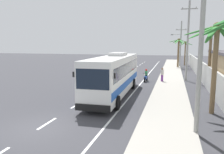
{
  "coord_description": "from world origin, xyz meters",
  "views": [
    {
      "loc": [
        7.04,
        -10.2,
        4.68
      ],
      "look_at": [
        1.79,
        8.67,
        1.7
      ],
      "focal_mm": 35.44,
      "sensor_mm": 36.0,
      "label": 1
    }
  ],
  "objects_px": {
    "palm_second": "(216,49)",
    "palm_fourth": "(185,47)",
    "utility_pole_nearest": "(201,46)",
    "utility_pole_far": "(180,43)",
    "pedestrian_near_kerb": "(162,74)",
    "palm_nearest": "(211,44)",
    "motorcycle_beside_bus": "(146,76)",
    "coach_bus_foreground": "(114,74)",
    "palm_third": "(179,48)",
    "utility_pole_mid": "(188,40)"
  },
  "relations": [
    {
      "from": "motorcycle_beside_bus",
      "to": "palm_third",
      "type": "relative_size",
      "value": 0.35
    },
    {
      "from": "palm_third",
      "to": "palm_nearest",
      "type": "bearing_deg",
      "value": -82.2
    },
    {
      "from": "palm_fourth",
      "to": "coach_bus_foreground",
      "type": "bearing_deg",
      "value": -103.45
    },
    {
      "from": "utility_pole_far",
      "to": "pedestrian_near_kerb",
      "type": "bearing_deg",
      "value": -97.13
    },
    {
      "from": "palm_second",
      "to": "palm_third",
      "type": "xyz_separation_m",
      "value": [
        -1.76,
        28.73,
        -0.44
      ]
    },
    {
      "from": "coach_bus_foreground",
      "to": "palm_nearest",
      "type": "distance_m",
      "value": 10.62
    },
    {
      "from": "palm_fourth",
      "to": "pedestrian_near_kerb",
      "type": "bearing_deg",
      "value": -98.96
    },
    {
      "from": "utility_pole_far",
      "to": "palm_nearest",
      "type": "bearing_deg",
      "value": -83.87
    },
    {
      "from": "utility_pole_nearest",
      "to": "utility_pole_far",
      "type": "distance_m",
      "value": 34.92
    },
    {
      "from": "motorcycle_beside_bus",
      "to": "palm_third",
      "type": "height_order",
      "value": "palm_third"
    },
    {
      "from": "utility_pole_mid",
      "to": "palm_nearest",
      "type": "relative_size",
      "value": 1.53
    },
    {
      "from": "utility_pole_mid",
      "to": "utility_pole_far",
      "type": "xyz_separation_m",
      "value": [
        -0.41,
        17.46,
        -0.32
      ]
    },
    {
      "from": "coach_bus_foreground",
      "to": "palm_fourth",
      "type": "relative_size",
      "value": 2.35
    },
    {
      "from": "palm_third",
      "to": "utility_pole_far",
      "type": "bearing_deg",
      "value": 80.85
    },
    {
      "from": "utility_pole_nearest",
      "to": "palm_second",
      "type": "height_order",
      "value": "utility_pole_nearest"
    },
    {
      "from": "utility_pole_nearest",
      "to": "motorcycle_beside_bus",
      "type": "bearing_deg",
      "value": 106.04
    },
    {
      "from": "palm_second",
      "to": "palm_fourth",
      "type": "height_order",
      "value": "palm_second"
    },
    {
      "from": "palm_second",
      "to": "palm_fourth",
      "type": "relative_size",
      "value": 1.17
    },
    {
      "from": "pedestrian_near_kerb",
      "to": "palm_nearest",
      "type": "distance_m",
      "value": 6.51
    },
    {
      "from": "utility_pole_nearest",
      "to": "utility_pole_mid",
      "type": "bearing_deg",
      "value": 88.86
    },
    {
      "from": "pedestrian_near_kerb",
      "to": "palm_third",
      "type": "distance_m",
      "value": 17.71
    },
    {
      "from": "utility_pole_nearest",
      "to": "palm_third",
      "type": "height_order",
      "value": "utility_pole_nearest"
    },
    {
      "from": "palm_nearest",
      "to": "palm_third",
      "type": "height_order",
      "value": "palm_nearest"
    },
    {
      "from": "utility_pole_mid",
      "to": "utility_pole_nearest",
      "type": "bearing_deg",
      "value": -91.14
    },
    {
      "from": "palm_nearest",
      "to": "palm_third",
      "type": "relative_size",
      "value": 1.13
    },
    {
      "from": "coach_bus_foreground",
      "to": "palm_third",
      "type": "xyz_separation_m",
      "value": [
        5.89,
        25.51,
        1.92
      ]
    },
    {
      "from": "utility_pole_mid",
      "to": "palm_fourth",
      "type": "distance_m",
      "value": 20.72
    },
    {
      "from": "pedestrian_near_kerb",
      "to": "palm_third",
      "type": "bearing_deg",
      "value": -59.98
    },
    {
      "from": "motorcycle_beside_bus",
      "to": "palm_second",
      "type": "xyz_separation_m",
      "value": [
        5.82,
        -11.58,
        3.71
      ]
    },
    {
      "from": "coach_bus_foreground",
      "to": "palm_third",
      "type": "relative_size",
      "value": 2.15
    },
    {
      "from": "coach_bus_foreground",
      "to": "motorcycle_beside_bus",
      "type": "distance_m",
      "value": 8.66
    },
    {
      "from": "palm_fourth",
      "to": "utility_pole_mid",
      "type": "bearing_deg",
      "value": -92.05
    },
    {
      "from": "motorcycle_beside_bus",
      "to": "palm_second",
      "type": "distance_m",
      "value": 13.49
    },
    {
      "from": "palm_third",
      "to": "palm_fourth",
      "type": "xyz_separation_m",
      "value": [
        1.5,
        5.4,
        -0.08
      ]
    },
    {
      "from": "palm_second",
      "to": "pedestrian_near_kerb",
      "type": "bearing_deg",
      "value": 108.67
    },
    {
      "from": "pedestrian_near_kerb",
      "to": "palm_nearest",
      "type": "height_order",
      "value": "palm_nearest"
    },
    {
      "from": "coach_bus_foreground",
      "to": "pedestrian_near_kerb",
      "type": "distance_m",
      "value": 9.06
    },
    {
      "from": "palm_nearest",
      "to": "coach_bus_foreground",
      "type": "bearing_deg",
      "value": -146.76
    },
    {
      "from": "utility_pole_far",
      "to": "palm_fourth",
      "type": "xyz_separation_m",
      "value": [
        1.14,
        3.21,
        -0.95
      ]
    },
    {
      "from": "utility_pole_nearest",
      "to": "palm_nearest",
      "type": "relative_size",
      "value": 1.36
    },
    {
      "from": "motorcycle_beside_bus",
      "to": "utility_pole_nearest",
      "type": "xyz_separation_m",
      "value": [
        4.48,
        -15.58,
        3.9
      ]
    },
    {
      "from": "utility_pole_mid",
      "to": "motorcycle_beside_bus",
      "type": "bearing_deg",
      "value": -158.76
    },
    {
      "from": "palm_nearest",
      "to": "palm_third",
      "type": "bearing_deg",
      "value": 97.8
    },
    {
      "from": "palm_second",
      "to": "utility_pole_nearest",
      "type": "bearing_deg",
      "value": -108.57
    },
    {
      "from": "motorcycle_beside_bus",
      "to": "utility_pole_mid",
      "type": "height_order",
      "value": "utility_pole_mid"
    },
    {
      "from": "utility_pole_nearest",
      "to": "utility_pole_mid",
      "type": "relative_size",
      "value": 0.89
    },
    {
      "from": "pedestrian_near_kerb",
      "to": "palm_fourth",
      "type": "xyz_separation_m",
      "value": [
        3.59,
        22.74,
        2.83
      ]
    },
    {
      "from": "utility_pole_far",
      "to": "palm_fourth",
      "type": "bearing_deg",
      "value": 70.39
    },
    {
      "from": "pedestrian_near_kerb",
      "to": "palm_nearest",
      "type": "relative_size",
      "value": 0.26
    },
    {
      "from": "utility_pole_far",
      "to": "palm_nearest",
      "type": "relative_size",
      "value": 1.42
    }
  ]
}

